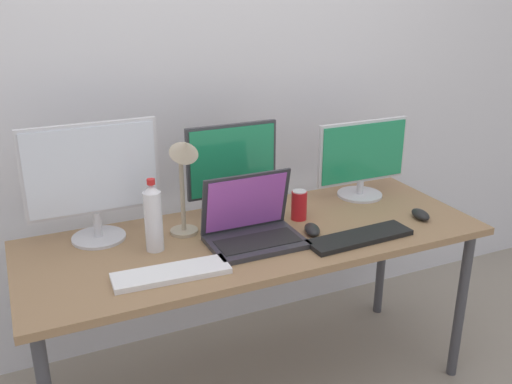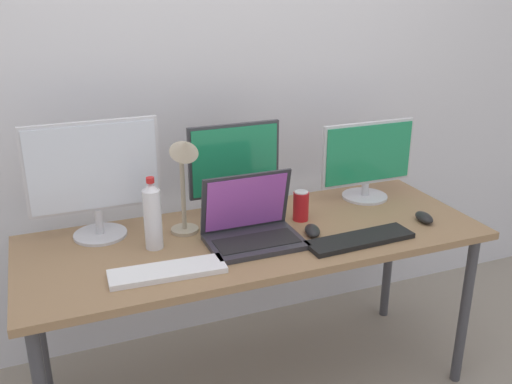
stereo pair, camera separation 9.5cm
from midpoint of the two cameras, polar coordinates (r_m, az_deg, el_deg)
name	(u,v)px [view 1 (the left image)]	position (r m, az deg, el deg)	size (l,w,h in m)	color
wall_back	(202,71)	(2.63, -6.50, 11.94)	(7.00, 0.08, 2.60)	silver
work_desk	(256,249)	(2.29, -1.20, -5.69)	(1.82, 0.69, 0.74)	#424247
monitor_left	(93,178)	(2.23, -17.21, 1.38)	(0.50, 0.21, 0.46)	silver
monitor_center	(232,169)	(2.38, -3.54, 2.33)	(0.39, 0.21, 0.40)	#38383D
monitor_right	(362,158)	(2.63, 9.57, 3.35)	(0.45, 0.21, 0.36)	silver
laptop_silver	(252,226)	(2.19, -1.63, -3.47)	(0.36, 0.25, 0.26)	#2D2D33
keyboard_main	(171,273)	(1.99, -9.84, -8.03)	(0.40, 0.12, 0.02)	white
keyboard_aux	(360,237)	(2.24, 9.13, -4.52)	(0.43, 0.12, 0.02)	black
mouse_by_keyboard	(420,214)	(2.48, 15.07, -2.19)	(0.06, 0.11, 0.04)	black
mouse_by_laptop	(312,229)	(2.27, 4.44, -3.77)	(0.06, 0.11, 0.04)	black
water_bottle	(153,218)	(2.13, -11.49, -2.55)	(0.07, 0.07, 0.28)	silver
soda_can_near_keyboard	(299,205)	(2.38, 3.19, -1.32)	(0.07, 0.07, 0.13)	red
desk_lamp	(184,168)	(2.16, -8.43, 2.41)	(0.11, 0.18, 0.42)	tan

